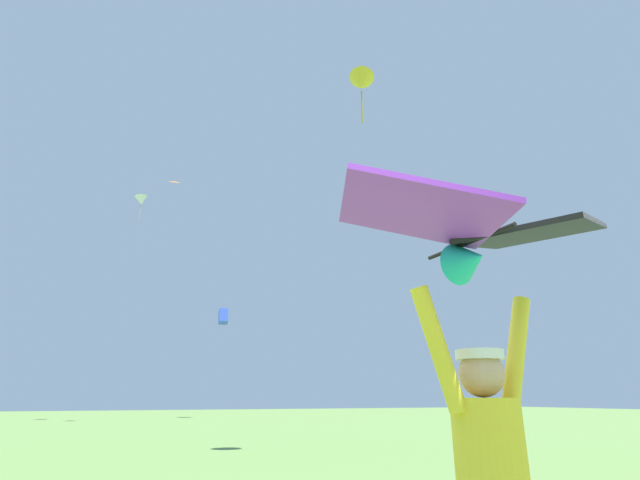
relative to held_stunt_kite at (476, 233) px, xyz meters
name	(u,v)px	position (x,y,z in m)	size (l,w,h in m)	color
held_stunt_kite	(476,233)	(0.00, 0.00, 0.00)	(1.79, 0.98, 0.40)	black
distant_kite_yellow_high_left	(361,83)	(4.66, 9.81, 9.14)	(1.21, 1.26, 2.04)	yellow
distant_kite_white_overhead_distant	(141,201)	(-1.57, 32.82, 12.98)	(1.31, 1.24, 2.01)	white
distant_kite_blue_high_right	(223,316)	(5.43, 34.77, 5.14)	(0.76, 1.03, 1.25)	blue
distant_kite_orange_low_left	(174,182)	(0.41, 29.73, 13.50)	(0.83, 0.77, 0.42)	orange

